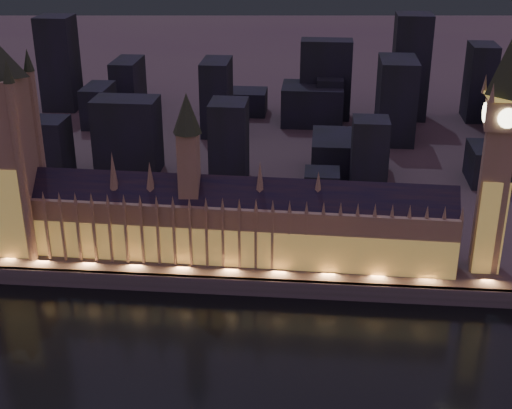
{
  "coord_description": "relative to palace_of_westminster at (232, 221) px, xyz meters",
  "views": [
    {
      "loc": [
        31.83,
        -232.87,
        164.07
      ],
      "look_at": [
        5.0,
        55.0,
        38.0
      ],
      "focal_mm": 50.0,
      "sensor_mm": 36.0,
      "label": 1
    }
  ],
  "objects": [
    {
      "name": "victoria_tower",
      "position": [
        -103.22,
        0.18,
        37.72
      ],
      "size": [
        31.68,
        31.68,
        113.38
      ],
      "color": "#907953",
      "rests_on": "north_bank"
    },
    {
      "name": "city_backdrop",
      "position": [
        45.65,
        183.28,
        4.53
      ],
      "size": [
        466.65,
        215.63,
        77.36
      ],
      "color": "black",
      "rests_on": "north_bank"
    },
    {
      "name": "elizabeth_tower",
      "position": [
        114.78,
        0.18,
        44.58
      ],
      "size": [
        18.0,
        18.0,
        112.79
      ],
      "color": "#907953",
      "rests_on": "north_bank"
    },
    {
      "name": "north_bank",
      "position": [
        6.78,
        458.26,
        -22.37
      ],
      "size": [
        2000.0,
        960.0,
        8.0
      ],
      "primitive_type": "cube",
      "color": "#46353C",
      "rests_on": "ground"
    },
    {
      "name": "ground_plane",
      "position": [
        6.78,
        -61.74,
        -26.37
      ],
      "size": [
        2000.0,
        2000.0,
        0.0
      ],
      "primitive_type": "plane",
      "color": "black",
      "rests_on": "ground"
    },
    {
      "name": "palace_of_westminster",
      "position": [
        0.0,
        0.0,
        0.0
      ],
      "size": [
        202.0,
        25.7,
        78.0
      ],
      "color": "#907953",
      "rests_on": "north_bank"
    },
    {
      "name": "embankment_wall",
      "position": [
        6.78,
        -20.74,
        -22.37
      ],
      "size": [
        2000.0,
        2.5,
        8.0
      ],
      "primitive_type": "cube",
      "color": "#434945",
      "rests_on": "ground"
    }
  ]
}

